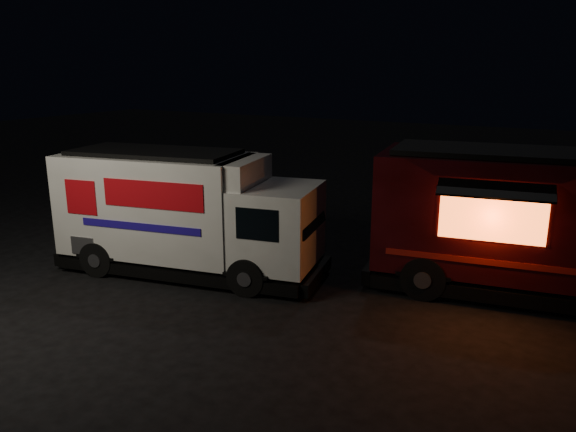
# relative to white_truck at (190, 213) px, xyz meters

# --- Properties ---
(ground) EXTENTS (80.00, 80.00, 0.00)m
(ground) POSITION_rel_white_truck_xyz_m (0.07, -1.22, -1.47)
(ground) COLOR black
(ground) RESTS_ON ground
(white_truck) EXTENTS (6.81, 3.44, 2.95)m
(white_truck) POSITION_rel_white_truck_xyz_m (0.00, 0.00, 0.00)
(white_truck) COLOR white
(white_truck) RESTS_ON ground
(red_truck) EXTENTS (7.11, 3.53, 3.17)m
(red_truck) POSITION_rel_white_truck_xyz_m (7.26, 2.53, 0.11)
(red_truck) COLOR #3B0A10
(red_truck) RESTS_ON ground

